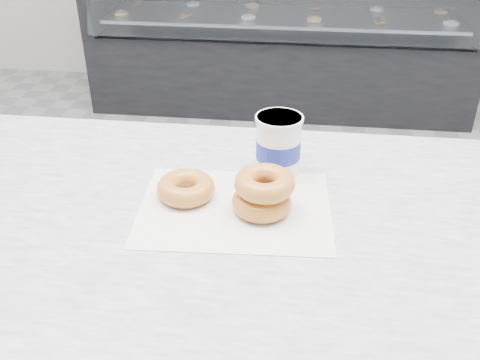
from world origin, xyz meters
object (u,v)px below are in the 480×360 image
object	(u,v)px
donut_stack	(263,193)
coffee_cup	(278,145)
display_case	(282,29)
donut_single	(186,188)

from	to	relation	value
donut_stack	coffee_cup	world-z (taller)	coffee_cup
display_case	donut_stack	distance (m)	2.72
donut_stack	donut_single	bearing A→B (deg)	169.01
display_case	donut_single	xyz separation A→B (m)	(-0.05, -2.65, 0.43)
coffee_cup	display_case	bearing A→B (deg)	107.53
display_case	donut_stack	bearing A→B (deg)	-87.93
donut_single	donut_stack	size ratio (longest dim) A/B	0.75
donut_stack	coffee_cup	xyz separation A→B (m)	(0.02, 0.14, 0.02)
donut_single	coffee_cup	bearing A→B (deg)	34.05
display_case	coffee_cup	xyz separation A→B (m)	(0.11, -2.54, 0.47)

